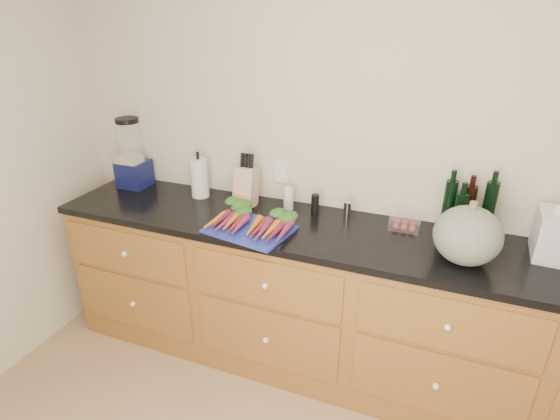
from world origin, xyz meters
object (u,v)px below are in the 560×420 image
at_px(cutting_board, 250,229).
at_px(tomato_box, 405,222).
at_px(carrots, 253,221).
at_px(knife_block, 246,187).
at_px(squash, 468,235).
at_px(paper_towel, 199,178).
at_px(blender_appliance, 132,157).

relative_size(cutting_board, tomato_box, 2.69).
height_order(cutting_board, tomato_box, tomato_box).
distance_m(carrots, tomato_box, 0.83).
bearing_deg(knife_block, carrots, -58.14).
bearing_deg(squash, knife_block, 169.68).
bearing_deg(squash, carrots, -178.34).
height_order(cutting_board, carrots, carrots).
height_order(cutting_board, paper_towel, paper_towel).
bearing_deg(tomato_box, carrots, -159.78).
bearing_deg(cutting_board, squash, 3.96).
xyz_separation_m(squash, paper_towel, (-1.57, 0.25, -0.01)).
distance_m(squash, knife_block, 1.26).
height_order(knife_block, tomato_box, knife_block).
bearing_deg(squash, cutting_board, -176.04).
xyz_separation_m(blender_appliance, paper_towel, (0.50, 0.00, -0.08)).
height_order(squash, tomato_box, squash).
xyz_separation_m(squash, tomato_box, (-0.30, 0.26, -0.10)).
bearing_deg(carrots, knife_block, 121.86).
bearing_deg(blender_appliance, paper_towel, 0.29).
xyz_separation_m(carrots, tomato_box, (0.78, 0.29, -0.00)).
distance_m(paper_towel, tomato_box, 1.27).
height_order(cutting_board, squash, squash).
distance_m(carrots, knife_block, 0.31).
height_order(blender_appliance, tomato_box, blender_appliance).
bearing_deg(blender_appliance, carrots, -15.36).
distance_m(cutting_board, knife_block, 0.36).
distance_m(cutting_board, carrots, 0.05).
relative_size(paper_towel, tomato_box, 1.54).
distance_m(paper_towel, knife_block, 0.33).
bearing_deg(carrots, blender_appliance, 164.64).
bearing_deg(knife_block, tomato_box, 1.83).
relative_size(cutting_board, carrots, 0.96).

